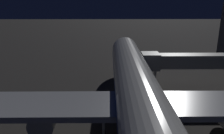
# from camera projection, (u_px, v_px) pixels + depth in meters

# --- Properties ---
(ground_plane) EXTENTS (320.00, 320.00, 0.00)m
(ground_plane) POSITION_uv_depth(u_px,v_px,m) (130.00, 99.00, 38.63)
(ground_plane) COLOR #383533
(airliner_at_gate) EXTENTS (59.63, 61.91, 18.33)m
(airliner_at_gate) POSITION_uv_depth(u_px,v_px,m) (141.00, 103.00, 25.21)
(airliner_at_gate) COLOR silver
(airliner_at_gate) RESTS_ON ground_plane
(jet_bridge) EXTENTS (25.54, 3.40, 6.88)m
(jet_bridge) POSITION_uv_depth(u_px,v_px,m) (201.00, 61.00, 41.80)
(jet_bridge) COLOR #9E9E99
(jet_bridge) RESTS_ON ground_plane
(traffic_cone_nose_port) EXTENTS (0.36, 0.36, 0.55)m
(traffic_cone_nose_port) POSITION_uv_depth(u_px,v_px,m) (133.00, 68.00, 55.06)
(traffic_cone_nose_port) COLOR orange
(traffic_cone_nose_port) RESTS_ON ground_plane
(traffic_cone_nose_starboard) EXTENTS (0.36, 0.36, 0.55)m
(traffic_cone_nose_starboard) POSITION_uv_depth(u_px,v_px,m) (115.00, 68.00, 55.02)
(traffic_cone_nose_starboard) COLOR orange
(traffic_cone_nose_starboard) RESTS_ON ground_plane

